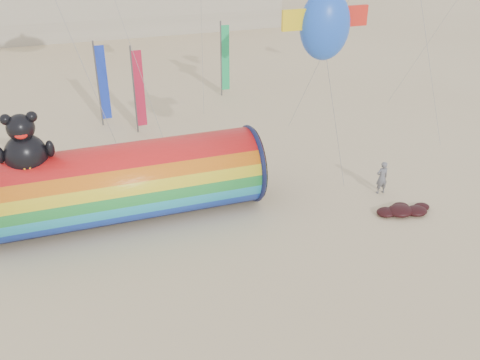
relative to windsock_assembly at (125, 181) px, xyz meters
name	(u,v)px	position (x,y,z in m)	size (l,w,h in m)	color
ground	(240,252)	(3.77, -4.14, -1.78)	(160.00, 160.00, 0.00)	#CCB58C
windsock_assembly	(125,181)	(0.00, 0.00, 0.00)	(11.67, 3.55, 5.38)	red
kite_handler	(382,178)	(11.64, -1.73, -0.97)	(0.60, 0.39, 1.63)	slate
fabric_bundle	(404,210)	(11.58, -3.72, -1.61)	(2.62, 1.35, 0.41)	#370A0C
festival_banners	(158,76)	(3.85, 11.79, 0.85)	(9.28, 4.98, 5.20)	#59595E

